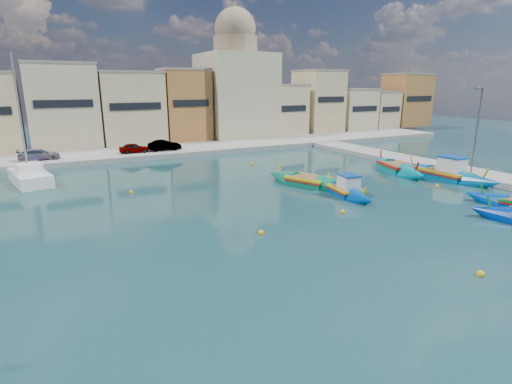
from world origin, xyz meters
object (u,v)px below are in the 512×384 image
object	(u,v)px
church_block	(236,83)
luzzu_turquoise_cabin	(445,174)
luzzu_blue_cabin	(345,191)
luzzu_green	(308,182)
yacht_north	(26,175)
luzzu_cyan_mid	(397,169)
quay_street_lamp	(476,130)

from	to	relation	value
church_block	luzzu_turquoise_cabin	bearing A→B (deg)	-81.45
church_block	luzzu_blue_cabin	world-z (taller)	church_block
church_block	luzzu_green	xyz separation A→B (m)	(-7.25, -29.47, -8.13)
church_block	luzzu_blue_cabin	xyz separation A→B (m)	(-6.45, -33.33, -8.10)
luzzu_blue_cabin	yacht_north	xyz separation A→B (m)	(-21.75, 17.28, 0.14)
church_block	luzzu_turquoise_cabin	distance (m)	34.58
luzzu_turquoise_cabin	luzzu_cyan_mid	bearing A→B (deg)	109.93
church_block	quay_street_lamp	world-z (taller)	church_block
quay_street_lamp	luzzu_green	bearing A→B (deg)	162.87
luzzu_green	yacht_north	xyz separation A→B (m)	(-20.95, 13.43, 0.18)
church_block	luzzu_cyan_mid	bearing A→B (deg)	-83.17
luzzu_turquoise_cabin	yacht_north	bearing A→B (deg)	152.58
yacht_north	luzzu_cyan_mid	bearing A→B (deg)	-22.37
quay_street_lamp	luzzu_cyan_mid	size ratio (longest dim) A/B	0.82
church_block	luzzu_cyan_mid	size ratio (longest dim) A/B	1.97
church_block	quay_street_lamp	distance (m)	35.04
luzzu_blue_cabin	quay_street_lamp	bearing A→B (deg)	-2.78
luzzu_turquoise_cabin	luzzu_blue_cabin	distance (m)	11.45
quay_street_lamp	luzzu_turquoise_cabin	size ratio (longest dim) A/B	0.78
church_block	luzzu_cyan_mid	world-z (taller)	church_block
church_block	luzzu_cyan_mid	xyz separation A→B (m)	(3.48, -29.08, -8.11)
church_block	luzzu_green	distance (m)	31.42
quay_street_lamp	luzzu_cyan_mid	bearing A→B (deg)	128.82
quay_street_lamp	luzzu_blue_cabin	world-z (taller)	quay_street_lamp
church_block	yacht_north	world-z (taller)	church_block
luzzu_green	yacht_north	bearing A→B (deg)	147.34
church_block	yacht_north	bearing A→B (deg)	-150.36
luzzu_green	luzzu_cyan_mid	bearing A→B (deg)	2.09
luzzu_blue_cabin	luzzu_cyan_mid	distance (m)	10.80
quay_street_lamp	luzzu_green	size ratio (longest dim) A/B	0.95
luzzu_turquoise_cabin	luzzu_blue_cabin	size ratio (longest dim) A/B	1.39
luzzu_blue_cabin	church_block	bearing A→B (deg)	79.05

